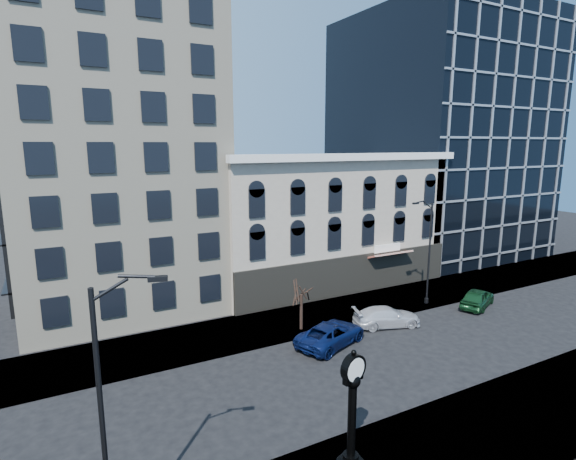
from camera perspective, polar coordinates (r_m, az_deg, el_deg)
ground at (r=26.51m, az=0.29°, el=-19.16°), size 160.00×160.00×0.00m
sidewalk_far at (r=32.98m, az=-6.52°, el=-12.81°), size 160.00×6.00×0.12m
cream_tower at (r=39.81m, az=-22.11°, el=18.85°), size 15.90×15.40×42.50m
victorian_row at (r=43.36m, az=4.22°, el=1.18°), size 22.60×11.19×12.50m
glass_office at (r=59.44m, az=18.43°, el=11.02°), size 20.00×20.15×28.00m
street_clock at (r=19.63m, az=8.11°, el=-22.46°), size 1.20×1.20×5.28m
street_lamp_near at (r=14.87m, az=-20.54°, el=-13.39°), size 2.41×0.93×9.55m
street_lamp_far at (r=37.85m, az=17.05°, el=0.61°), size 2.31×0.39×8.91m
bare_tree_far at (r=32.14m, az=1.71°, el=-7.26°), size 2.44×2.44×4.19m
car_far_a at (r=30.96m, az=5.48°, el=-13.00°), size 6.04×4.30×1.53m
car_far_b at (r=34.54m, az=12.42°, el=-10.69°), size 5.37×3.42×1.45m
car_far_c at (r=40.60m, az=22.91°, el=-7.94°), size 4.91×3.54×1.55m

